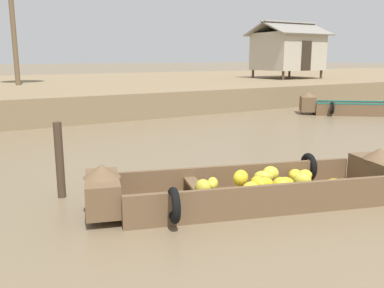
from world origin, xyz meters
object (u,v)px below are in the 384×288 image
at_px(fishing_skiff_distant, 359,107).
at_px(banana_boat, 253,187).
at_px(mooring_post, 60,160).
at_px(stilt_house_mid_left, 288,50).

bearing_deg(fishing_skiff_distant, banana_boat, -149.94).
distance_m(banana_boat, mooring_post, 3.30).
height_order(fishing_skiff_distant, mooring_post, mooring_post).
xyz_separation_m(banana_boat, mooring_post, (-2.65, 1.92, 0.38)).
bearing_deg(mooring_post, stilt_house_mid_left, 37.00).
xyz_separation_m(fishing_skiff_distant, stilt_house_mid_left, (4.46, 9.14, 2.47)).
height_order(fishing_skiff_distant, stilt_house_mid_left, stilt_house_mid_left).
relative_size(fishing_skiff_distant, stilt_house_mid_left, 0.99).
relative_size(banana_boat, mooring_post, 4.08).
bearing_deg(fishing_skiff_distant, mooring_post, -162.33).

